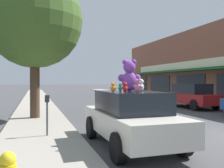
{
  "coord_description": "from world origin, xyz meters",
  "views": [
    {
      "loc": [
        -6.32,
        -6.53,
        1.83
      ],
      "look_at": [
        -3.71,
        1.85,
        1.73
      ],
      "focal_mm": 40.0,
      "sensor_mm": 36.0,
      "label": 1
    }
  ],
  "objects_px": {
    "teddy_bear_red": "(125,87)",
    "parked_car_far_right": "(191,95)",
    "street_tree": "(35,21)",
    "teddy_bear_white": "(141,85)",
    "parking_meter": "(47,110)",
    "teddy_bear_pink": "(138,86)",
    "teddy_bear_cream": "(138,85)",
    "teddy_bear_teal": "(120,88)",
    "plush_art_car": "(131,117)",
    "teddy_bear_giant": "(129,76)",
    "teddy_bear_orange": "(113,87)"
  },
  "relations": [
    {
      "from": "teddy_bear_red",
      "to": "street_tree",
      "type": "height_order",
      "value": "street_tree"
    },
    {
      "from": "teddy_bear_white",
      "to": "teddy_bear_pink",
      "type": "distance_m",
      "value": 0.88
    },
    {
      "from": "teddy_bear_white",
      "to": "teddy_bear_cream",
      "type": "bearing_deg",
      "value": 3.75
    },
    {
      "from": "teddy_bear_pink",
      "to": "teddy_bear_orange",
      "type": "bearing_deg",
      "value": 26.94
    },
    {
      "from": "teddy_bear_giant",
      "to": "teddy_bear_cream",
      "type": "bearing_deg",
      "value": 108.95
    },
    {
      "from": "street_tree",
      "to": "teddy_bear_pink",
      "type": "bearing_deg",
      "value": -67.83
    },
    {
      "from": "teddy_bear_giant",
      "to": "teddy_bear_pink",
      "type": "relative_size",
      "value": 2.59
    },
    {
      "from": "teddy_bear_giant",
      "to": "teddy_bear_white",
      "type": "distance_m",
      "value": 0.45
    },
    {
      "from": "teddy_bear_red",
      "to": "street_tree",
      "type": "bearing_deg",
      "value": -72.57
    },
    {
      "from": "plush_art_car",
      "to": "teddy_bear_red",
      "type": "height_order",
      "value": "teddy_bear_red"
    },
    {
      "from": "teddy_bear_teal",
      "to": "street_tree",
      "type": "distance_m",
      "value": 6.63
    },
    {
      "from": "teddy_bear_orange",
      "to": "teddy_bear_teal",
      "type": "bearing_deg",
      "value": -102.09
    },
    {
      "from": "teddy_bear_giant",
      "to": "teddy_bear_pink",
      "type": "xyz_separation_m",
      "value": [
        -0.11,
        -0.88,
        -0.27
      ]
    },
    {
      "from": "teddy_bear_white",
      "to": "plush_art_car",
      "type": "bearing_deg",
      "value": -27.76
    },
    {
      "from": "teddy_bear_cream",
      "to": "teddy_bear_pink",
      "type": "height_order",
      "value": "teddy_bear_cream"
    },
    {
      "from": "teddy_bear_white",
      "to": "teddy_bear_teal",
      "type": "xyz_separation_m",
      "value": [
        -0.64,
        0.04,
        -0.06
      ]
    },
    {
      "from": "plush_art_car",
      "to": "parking_meter",
      "type": "bearing_deg",
      "value": 144.4
    },
    {
      "from": "teddy_bear_cream",
      "to": "plush_art_car",
      "type": "bearing_deg",
      "value": -28.3
    },
    {
      "from": "street_tree",
      "to": "parked_car_far_right",
      "type": "bearing_deg",
      "value": 13.09
    },
    {
      "from": "teddy_bear_giant",
      "to": "street_tree",
      "type": "relative_size",
      "value": 0.14
    },
    {
      "from": "teddy_bear_giant",
      "to": "teddy_bear_orange",
      "type": "height_order",
      "value": "teddy_bear_giant"
    },
    {
      "from": "teddy_bear_giant",
      "to": "plush_art_car",
      "type": "bearing_deg",
      "value": 95.18
    },
    {
      "from": "teddy_bear_white",
      "to": "parking_meter",
      "type": "relative_size",
      "value": 0.28
    },
    {
      "from": "teddy_bear_orange",
      "to": "teddy_bear_red",
      "type": "bearing_deg",
      "value": -164.66
    },
    {
      "from": "teddy_bear_cream",
      "to": "teddy_bear_red",
      "type": "bearing_deg",
      "value": 35.84
    },
    {
      "from": "teddy_bear_giant",
      "to": "teddy_bear_red",
      "type": "bearing_deg",
      "value": 78.13
    },
    {
      "from": "teddy_bear_cream",
      "to": "parked_car_far_right",
      "type": "height_order",
      "value": "teddy_bear_cream"
    },
    {
      "from": "teddy_bear_red",
      "to": "parked_car_far_right",
      "type": "bearing_deg",
      "value": -137.35
    },
    {
      "from": "teddy_bear_cream",
      "to": "parking_meter",
      "type": "xyz_separation_m",
      "value": [
        -2.28,
        1.86,
        -0.78
      ]
    },
    {
      "from": "teddy_bear_orange",
      "to": "teddy_bear_cream",
      "type": "height_order",
      "value": "teddy_bear_cream"
    },
    {
      "from": "teddy_bear_white",
      "to": "teddy_bear_teal",
      "type": "bearing_deg",
      "value": -57.1
    },
    {
      "from": "teddy_bear_red",
      "to": "teddy_bear_teal",
      "type": "height_order",
      "value": "teddy_bear_red"
    },
    {
      "from": "teddy_bear_orange",
      "to": "teddy_bear_white",
      "type": "height_order",
      "value": "teddy_bear_white"
    },
    {
      "from": "plush_art_car",
      "to": "teddy_bear_red",
      "type": "relative_size",
      "value": 15.5
    },
    {
      "from": "plush_art_car",
      "to": "parking_meter",
      "type": "xyz_separation_m",
      "value": [
        -2.21,
        1.54,
        0.12
      ]
    },
    {
      "from": "plush_art_car",
      "to": "teddy_bear_cream",
      "type": "distance_m",
      "value": 0.96
    },
    {
      "from": "teddy_bear_red",
      "to": "teddy_bear_cream",
      "type": "relative_size",
      "value": 0.75
    },
    {
      "from": "teddy_bear_giant",
      "to": "teddy_bear_teal",
      "type": "height_order",
      "value": "teddy_bear_giant"
    },
    {
      "from": "plush_art_car",
      "to": "teddy_bear_red",
      "type": "bearing_deg",
      "value": -137.5
    },
    {
      "from": "teddy_bear_red",
      "to": "parking_meter",
      "type": "xyz_separation_m",
      "value": [
        -1.94,
        1.78,
        -0.74
      ]
    },
    {
      "from": "teddy_bear_white",
      "to": "street_tree",
      "type": "relative_size",
      "value": 0.05
    },
    {
      "from": "parked_car_far_right",
      "to": "street_tree",
      "type": "distance_m",
      "value": 11.1
    },
    {
      "from": "parking_meter",
      "to": "parked_car_far_right",
      "type": "bearing_deg",
      "value": 33.54
    },
    {
      "from": "plush_art_car",
      "to": "teddy_bear_white",
      "type": "height_order",
      "value": "teddy_bear_white"
    },
    {
      "from": "teddy_bear_giant",
      "to": "teddy_bear_white",
      "type": "relative_size",
      "value": 2.61
    },
    {
      "from": "street_tree",
      "to": "teddy_bear_teal",
      "type": "bearing_deg",
      "value": -66.71
    },
    {
      "from": "parked_car_far_right",
      "to": "street_tree",
      "type": "height_order",
      "value": "street_tree"
    },
    {
      "from": "teddy_bear_giant",
      "to": "teddy_bear_cream",
      "type": "relative_size",
      "value": 2.57
    },
    {
      "from": "teddy_bear_red",
      "to": "teddy_bear_teal",
      "type": "xyz_separation_m",
      "value": [
        0.03,
        0.49,
        -0.02
      ]
    },
    {
      "from": "plush_art_car",
      "to": "teddy_bear_orange",
      "type": "height_order",
      "value": "teddy_bear_orange"
    }
  ]
}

